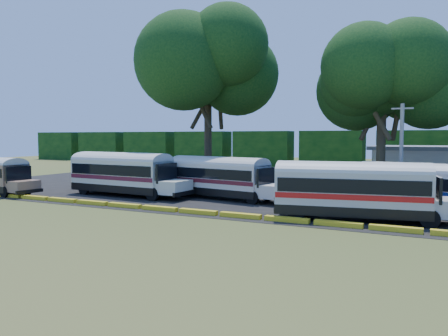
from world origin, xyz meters
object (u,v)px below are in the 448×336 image
at_px(bus_red, 120,168).
at_px(bus_white_red, 355,187).
at_px(bus_cream_west, 123,171).
at_px(tree_west, 208,62).

relative_size(bus_red, bus_white_red, 1.00).
distance_m(bus_cream_west, bus_white_red, 19.83).
distance_m(bus_red, tree_west, 14.90).
relative_size(bus_red, tree_west, 0.62).
xyz_separation_m(bus_red, tree_west, (4.67, 8.94, 10.97)).
bearing_deg(bus_red, bus_cream_west, -41.67).
distance_m(bus_cream_west, tree_west, 16.40).
bearing_deg(bus_cream_west, tree_west, 85.68).
xyz_separation_m(bus_cream_west, tree_west, (1.72, 12.10, 10.94)).
distance_m(bus_red, bus_cream_west, 4.33).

